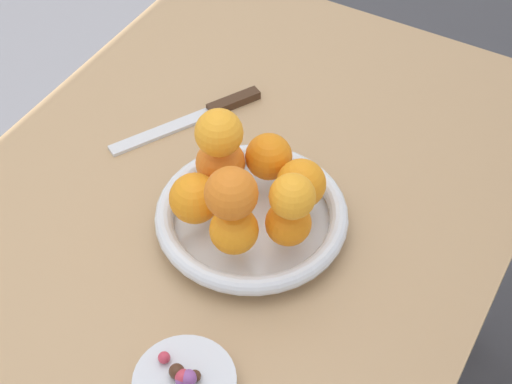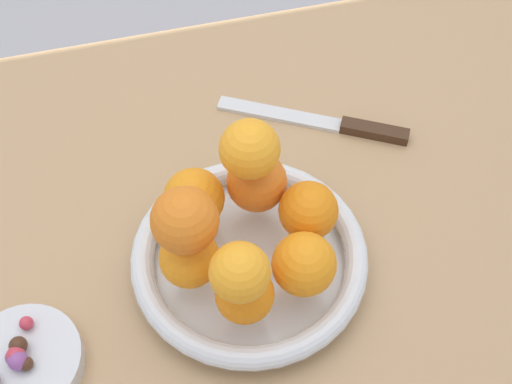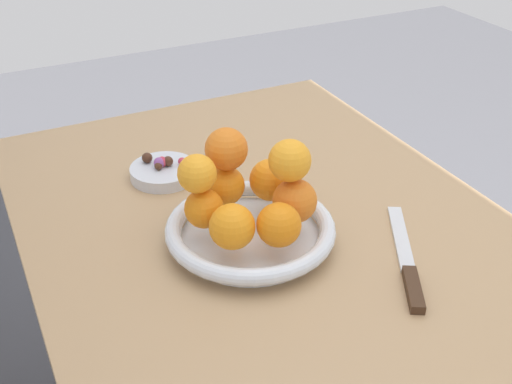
{
  "view_description": "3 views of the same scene",
  "coord_description": "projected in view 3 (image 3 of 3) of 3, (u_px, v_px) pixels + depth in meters",
  "views": [
    {
      "loc": [
        0.61,
        0.4,
        1.58
      ],
      "look_at": [
        0.02,
        0.07,
        0.84
      ],
      "focal_mm": 55.0,
      "sensor_mm": 36.0,
      "label": 1
    },
    {
      "loc": [
        0.08,
        0.4,
        1.39
      ],
      "look_at": [
        -0.01,
        0.03,
        0.86
      ],
      "focal_mm": 45.0,
      "sensor_mm": 36.0,
      "label": 2
    },
    {
      "loc": [
        -0.74,
        0.4,
        1.33
      ],
      "look_at": [
        -0.03,
        0.05,
        0.85
      ],
      "focal_mm": 45.0,
      "sensor_mm": 36.0,
      "label": 3
    }
  ],
  "objects": [
    {
      "name": "dining_table",
      "position": [
        277.0,
        277.0,
        1.07
      ],
      "size": [
        1.1,
        0.76,
        0.74
      ],
      "color": "tan",
      "rests_on": "ground_plane"
    },
    {
      "name": "fruit_bowl",
      "position": [
        251.0,
        232.0,
        0.99
      ],
      "size": [
        0.26,
        0.26,
        0.04
      ],
      "color": "silver",
      "rests_on": "dining_table"
    },
    {
      "name": "candy_dish",
      "position": [
        163.0,
        172.0,
        1.17
      ],
      "size": [
        0.12,
        0.12,
        0.02
      ],
      "primitive_type": "cylinder",
      "color": "silver",
      "rests_on": "dining_table"
    },
    {
      "name": "orange_0",
      "position": [
        270.0,
        180.0,
        1.02
      ],
      "size": [
        0.07,
        0.07,
        0.07
      ],
      "primitive_type": "sphere",
      "color": "orange",
      "rests_on": "fruit_bowl"
    },
    {
      "name": "orange_1",
      "position": [
        225.0,
        185.0,
        1.01
      ],
      "size": [
        0.06,
        0.06,
        0.06
      ],
      "primitive_type": "sphere",
      "color": "orange",
      "rests_on": "fruit_bowl"
    },
    {
      "name": "orange_2",
      "position": [
        204.0,
        209.0,
        0.96
      ],
      "size": [
        0.06,
        0.06,
        0.06
      ],
      "primitive_type": "sphere",
      "color": "orange",
      "rests_on": "fruit_bowl"
    },
    {
      "name": "orange_3",
      "position": [
        232.0,
        227.0,
        0.91
      ],
      "size": [
        0.07,
        0.07,
        0.07
      ],
      "primitive_type": "sphere",
      "color": "orange",
      "rests_on": "fruit_bowl"
    },
    {
      "name": "orange_4",
      "position": [
        279.0,
        225.0,
        0.92
      ],
      "size": [
        0.07,
        0.07,
        0.07
      ],
      "primitive_type": "sphere",
      "color": "orange",
      "rests_on": "fruit_bowl"
    },
    {
      "name": "orange_5",
      "position": [
        295.0,
        201.0,
        0.97
      ],
      "size": [
        0.07,
        0.07,
        0.07
      ],
      "primitive_type": "sphere",
      "color": "orange",
      "rests_on": "fruit_bowl"
    },
    {
      "name": "orange_6",
      "position": [
        290.0,
        161.0,
        0.94
      ],
      "size": [
        0.06,
        0.06,
        0.06
      ],
      "primitive_type": "sphere",
      "color": "orange",
      "rests_on": "orange_5"
    },
    {
      "name": "orange_7",
      "position": [
        197.0,
        174.0,
        0.93
      ],
      "size": [
        0.06,
        0.06,
        0.06
      ],
      "primitive_type": "sphere",
      "color": "orange",
      "rests_on": "orange_2"
    },
    {
      "name": "orange_8",
      "position": [
        226.0,
        149.0,
        0.98
      ],
      "size": [
        0.07,
        0.07,
        0.07
      ],
      "primitive_type": "sphere",
      "color": "orange",
      "rests_on": "orange_1"
    },
    {
      "name": "candy_ball_0",
      "position": [
        182.0,
        161.0,
        1.17
      ],
      "size": [
        0.01,
        0.01,
        0.01
      ],
      "primitive_type": "sphere",
      "color": "#C6384C",
      "rests_on": "candy_dish"
    },
    {
      "name": "candy_ball_1",
      "position": [
        168.0,
        161.0,
        1.17
      ],
      "size": [
        0.02,
        0.02,
        0.02
      ],
      "primitive_type": "sphere",
      "color": "#472819",
      "rests_on": "candy_dish"
    },
    {
      "name": "candy_ball_2",
      "position": [
        147.0,
        158.0,
        1.18
      ],
      "size": [
        0.02,
        0.02,
        0.02
      ],
      "primitive_type": "sphere",
      "color": "#472819",
      "rests_on": "candy_dish"
    },
    {
      "name": "candy_ball_3",
      "position": [
        161.0,
        162.0,
        1.17
      ],
      "size": [
        0.02,
        0.02,
        0.02
      ],
      "primitive_type": "sphere",
      "color": "#8C4C99",
      "rests_on": "candy_dish"
    },
    {
      "name": "candy_ball_4",
      "position": [
        159.0,
        163.0,
        1.16
      ],
      "size": [
        0.02,
        0.02,
        0.02
      ],
      "primitive_type": "sphere",
      "color": "#8C4C99",
      "rests_on": "candy_dish"
    },
    {
      "name": "candy_ball_5",
      "position": [
        158.0,
        166.0,
        1.15
      ],
      "size": [
        0.01,
        0.01,
        0.01
      ],
      "primitive_type": "sphere",
      "color": "#472819",
      "rests_on": "candy_dish"
    },
    {
      "name": "candy_ball_6",
      "position": [
        162.0,
        162.0,
        1.16
      ],
      "size": [
        0.02,
        0.02,
        0.02
      ],
      "primitive_type": "sphere",
      "color": "#C6384C",
      "rests_on": "candy_dish"
    },
    {
      "name": "knife",
      "position": [
        407.0,
        263.0,
        0.95
      ],
      "size": [
        0.24,
        0.15,
        0.01
      ],
      "color": "#3F2819",
      "rests_on": "dining_table"
    }
  ]
}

